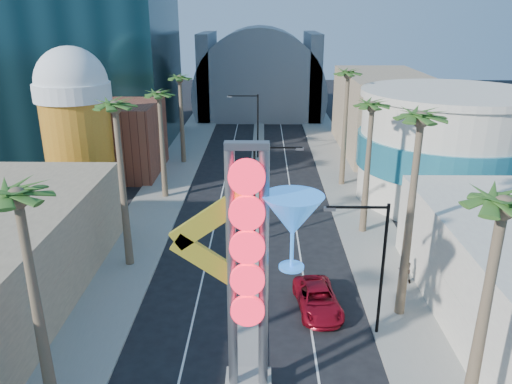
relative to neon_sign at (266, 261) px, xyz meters
name	(u,v)px	position (x,y,z in m)	size (l,w,h in m)	color
sidewalk_west	(170,180)	(-10.32, 32.04, -7.23)	(5.00, 100.00, 0.15)	gray
sidewalk_east	(345,181)	(8.68, 32.04, -7.23)	(5.00, 100.00, 0.15)	gray
median	(257,172)	(-0.82, 35.04, -7.23)	(1.60, 84.00, 0.15)	gray
brick_filler_west	(114,138)	(-16.82, 35.04, -3.31)	(10.00, 10.00, 8.00)	brown
filler_east	(382,113)	(15.18, 45.04, -2.31)	(10.00, 20.00, 10.00)	#937C5F
beer_mug	(76,119)	(-17.82, 27.04, 0.54)	(7.00, 7.00, 14.50)	#C15D19
turquoise_building	(446,147)	(17.18, 27.04, -2.06)	(16.60, 16.60, 10.60)	beige
canopy	(260,90)	(-0.82, 69.04, -3.00)	(22.00, 16.00, 22.00)	slate
neon_sign	(266,261)	(0.00, 0.00, 0.00)	(6.53, 2.60, 12.55)	gray
streetlight_0	(262,184)	(-0.27, 17.04, -2.43)	(3.79, 0.25, 8.00)	black
streetlight_1	(253,120)	(-1.36, 41.04, -2.43)	(3.79, 0.25, 8.00)	black
streetlight_2	(375,258)	(5.91, 5.04, -2.47)	(3.45, 0.25, 8.00)	black
palm_0	(20,211)	(-9.82, -0.96, 2.62)	(2.40, 2.40, 11.70)	brown
palm_1	(116,118)	(-9.82, 13.04, 3.52)	(2.40, 2.40, 12.70)	brown
palm_2	(159,102)	(-9.82, 27.04, 2.17)	(2.40, 2.40, 11.20)	brown
palm_3	(180,84)	(-9.82, 39.04, 2.17)	(2.40, 2.40, 11.20)	brown
palm_4	(500,224)	(8.18, -2.96, 3.07)	(2.40, 2.40, 12.20)	brown
palm_5	(420,133)	(8.18, 7.04, 3.96)	(2.40, 2.40, 13.20)	brown
palm_6	(372,114)	(8.18, 19.04, 2.62)	(2.40, 2.40, 11.70)	brown
palm_7	(348,82)	(8.18, 31.04, 3.52)	(2.40, 2.40, 12.70)	brown
red_pickup	(318,299)	(3.24, 7.45, -6.58)	(2.42, 5.26, 1.46)	maroon
pedestrian_b	(405,269)	(9.39, 10.60, -6.17)	(0.96, 0.75, 1.98)	gray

